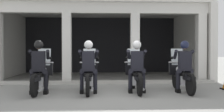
{
  "coord_description": "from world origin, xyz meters",
  "views": [
    {
      "loc": [
        -0.39,
        -7.75,
        1.28
      ],
      "look_at": [
        0.0,
        0.35,
        1.11
      ],
      "focal_mm": 40.62,
      "sensor_mm": 36.0,
      "label": 1
    }
  ],
  "objects_px": {
    "police_officer_far_left": "(39,62)",
    "motorcycle_far_right": "(181,75)",
    "motorcycle_far_left": "(41,76)",
    "police_officer_far_right": "(184,62)",
    "police_officer_center_left": "(89,62)",
    "motorcycle_center_right": "(135,75)",
    "motorcycle_center_left": "(89,76)",
    "police_officer_center_right": "(137,62)"
  },
  "relations": [
    {
      "from": "police_officer_far_left",
      "to": "motorcycle_far_right",
      "type": "distance_m",
      "value": 4.4
    },
    {
      "from": "motorcycle_far_left",
      "to": "police_officer_far_right",
      "type": "distance_m",
      "value": 4.39
    },
    {
      "from": "police_officer_center_left",
      "to": "motorcycle_far_right",
      "type": "relative_size",
      "value": 0.78
    },
    {
      "from": "motorcycle_center_right",
      "to": "motorcycle_far_right",
      "type": "distance_m",
      "value": 1.46
    },
    {
      "from": "motorcycle_far_left",
      "to": "motorcycle_center_left",
      "type": "distance_m",
      "value": 1.46
    },
    {
      "from": "police_officer_far_left",
      "to": "police_officer_far_right",
      "type": "xyz_separation_m",
      "value": [
        4.36,
        0.04,
        0.0
      ]
    },
    {
      "from": "motorcycle_far_left",
      "to": "police_officer_center_right",
      "type": "distance_m",
      "value": 2.95
    },
    {
      "from": "police_officer_far_left",
      "to": "police_officer_center_right",
      "type": "distance_m",
      "value": 2.91
    },
    {
      "from": "motorcycle_far_left",
      "to": "motorcycle_center_right",
      "type": "relative_size",
      "value": 1.0
    },
    {
      "from": "police_officer_far_left",
      "to": "police_officer_center_left",
      "type": "height_order",
      "value": "same"
    },
    {
      "from": "motorcycle_far_left",
      "to": "police_officer_center_left",
      "type": "height_order",
      "value": "police_officer_center_left"
    },
    {
      "from": "motorcycle_far_left",
      "to": "police_officer_far_right",
      "type": "relative_size",
      "value": 1.29
    },
    {
      "from": "police_officer_far_right",
      "to": "police_officer_center_left",
      "type": "bearing_deg",
      "value": -173.65
    },
    {
      "from": "police_officer_far_right",
      "to": "motorcycle_far_left",
      "type": "bearing_deg",
      "value": -176.98
    },
    {
      "from": "police_officer_far_right",
      "to": "motorcycle_center_left",
      "type": "bearing_deg",
      "value": -179.22
    },
    {
      "from": "police_officer_far_left",
      "to": "police_officer_center_left",
      "type": "distance_m",
      "value": 1.46
    },
    {
      "from": "police_officer_center_right",
      "to": "police_officer_far_left",
      "type": "bearing_deg",
      "value": -166.04
    },
    {
      "from": "motorcycle_far_left",
      "to": "motorcycle_center_left",
      "type": "xyz_separation_m",
      "value": [
        1.45,
        0.03,
        0.0
      ]
    },
    {
      "from": "police_officer_far_right",
      "to": "motorcycle_center_right",
      "type": "bearing_deg",
      "value": 174.05
    },
    {
      "from": "police_officer_far_left",
      "to": "police_officer_far_right",
      "type": "height_order",
      "value": "same"
    },
    {
      "from": "motorcycle_far_right",
      "to": "motorcycle_center_right",
      "type": "bearing_deg",
      "value": -174.96
    },
    {
      "from": "motorcycle_center_left",
      "to": "motorcycle_far_right",
      "type": "height_order",
      "value": "same"
    },
    {
      "from": "motorcycle_far_right",
      "to": "motorcycle_far_left",
      "type": "bearing_deg",
      "value": -173.26
    },
    {
      "from": "motorcycle_far_left",
      "to": "police_officer_far_left",
      "type": "bearing_deg",
      "value": -82.37
    },
    {
      "from": "motorcycle_center_left",
      "to": "police_officer_center_right",
      "type": "bearing_deg",
      "value": 2.82
    },
    {
      "from": "police_officer_center_left",
      "to": "police_officer_far_right",
      "type": "height_order",
      "value": "same"
    },
    {
      "from": "police_officer_center_left",
      "to": "police_officer_far_right",
      "type": "relative_size",
      "value": 1.0
    },
    {
      "from": "motorcycle_center_left",
      "to": "police_officer_center_left",
      "type": "height_order",
      "value": "police_officer_center_left"
    },
    {
      "from": "police_officer_far_left",
      "to": "motorcycle_center_right",
      "type": "height_order",
      "value": "police_officer_far_left"
    },
    {
      "from": "police_officer_center_right",
      "to": "motorcycle_far_right",
      "type": "xyz_separation_m",
      "value": [
        1.46,
        0.25,
        -0.44
      ]
    },
    {
      "from": "police_officer_far_left",
      "to": "police_officer_center_left",
      "type": "relative_size",
      "value": 1.0
    },
    {
      "from": "motorcycle_center_right",
      "to": "police_officer_far_right",
      "type": "bearing_deg",
      "value": 0.43
    },
    {
      "from": "police_officer_far_left",
      "to": "motorcycle_center_left",
      "type": "bearing_deg",
      "value": 20.12
    },
    {
      "from": "police_officer_center_right",
      "to": "motorcycle_far_right",
      "type": "relative_size",
      "value": 0.78
    },
    {
      "from": "motorcycle_center_right",
      "to": "police_officer_center_right",
      "type": "height_order",
      "value": "police_officer_center_right"
    },
    {
      "from": "motorcycle_center_left",
      "to": "motorcycle_far_right",
      "type": "xyz_separation_m",
      "value": [
        2.91,
        0.0,
        0.0
      ]
    },
    {
      "from": "motorcycle_center_left",
      "to": "motorcycle_center_right",
      "type": "height_order",
      "value": "same"
    },
    {
      "from": "motorcycle_far_right",
      "to": "police_officer_far_right",
      "type": "height_order",
      "value": "police_officer_far_right"
    },
    {
      "from": "police_officer_far_left",
      "to": "motorcycle_far_right",
      "type": "xyz_separation_m",
      "value": [
        4.37,
        0.32,
        -0.44
      ]
    },
    {
      "from": "motorcycle_far_right",
      "to": "police_officer_far_right",
      "type": "xyz_separation_m",
      "value": [
        -0.0,
        -0.28,
        0.44
      ]
    },
    {
      "from": "motorcycle_far_left",
      "to": "police_officer_far_left",
      "type": "distance_m",
      "value": 0.52
    },
    {
      "from": "motorcycle_far_right",
      "to": "motorcycle_center_left",
      "type": "bearing_deg",
      "value": -173.65
    }
  ]
}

